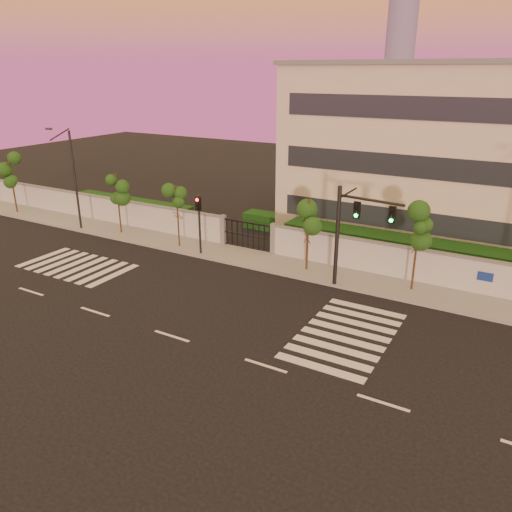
{
  "coord_description": "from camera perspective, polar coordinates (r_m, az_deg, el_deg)",
  "views": [
    {
      "loc": [
        13.59,
        -15.8,
        11.66
      ],
      "look_at": [
        1.09,
        6.0,
        2.25
      ],
      "focal_mm": 35.0,
      "sensor_mm": 36.0,
      "label": 1
    }
  ],
  "objects": [
    {
      "name": "street_tree_e",
      "position": [
        28.05,
        18.17,
        3.29
      ],
      "size": [
        1.51,
        1.2,
        5.22
      ],
      "color": "#382314",
      "rests_on": "ground"
    },
    {
      "name": "street_tree_a",
      "position": [
        47.24,
        -26.25,
        8.76
      ],
      "size": [
        1.62,
        1.29,
        5.04
      ],
      "color": "#382314",
      "rests_on": "ground"
    },
    {
      "name": "ground",
      "position": [
        23.88,
        -9.6,
        -9.03
      ],
      "size": [
        120.0,
        120.0,
        0.0
      ],
      "primitive_type": "plane",
      "color": "black",
      "rests_on": "ground"
    },
    {
      "name": "sidewalk",
      "position": [
        31.79,
        2.33,
        -0.87
      ],
      "size": [
        60.0,
        3.0,
        0.15
      ],
      "primitive_type": "cube",
      "color": "gray",
      "rests_on": "ground"
    },
    {
      "name": "streetlight_west",
      "position": [
        39.99,
        -20.2,
        8.61
      ],
      "size": [
        0.47,
        1.9,
        7.88
      ],
      "color": "black",
      "rests_on": "ground"
    },
    {
      "name": "hedge_row",
      "position": [
        34.7,
        7.31,
        2.15
      ],
      "size": [
        41.0,
        4.25,
        1.8
      ],
      "color": "#143810",
      "rests_on": "ground"
    },
    {
      "name": "institutional_building",
      "position": [
        38.46,
        23.08,
        10.7
      ],
      "size": [
        24.4,
        12.4,
        12.25
      ],
      "color": "beige",
      "rests_on": "ground"
    },
    {
      "name": "perimeter_wall",
      "position": [
        32.66,
        3.74,
        1.56
      ],
      "size": [
        60.0,
        0.36,
        2.2
      ],
      "color": "#B4B6BB",
      "rests_on": "ground"
    },
    {
      "name": "street_tree_c",
      "position": [
        34.26,
        -8.98,
        6.08
      ],
      "size": [
        1.33,
        1.06,
        4.43
      ],
      "color": "#382314",
      "rests_on": "ground"
    },
    {
      "name": "street_tree_b",
      "position": [
        38.21,
        -15.55,
        7.34
      ],
      "size": [
        1.48,
        1.18,
        4.66
      ],
      "color": "#382314",
      "rests_on": "ground"
    },
    {
      "name": "traffic_signal_secondary",
      "position": [
        32.79,
        -6.52,
        4.36
      ],
      "size": [
        0.32,
        0.32,
        4.1
      ],
      "rotation": [
        0.0,
        0.0,
        -0.17
      ],
      "color": "black",
      "rests_on": "ground"
    },
    {
      "name": "traffic_signal_main",
      "position": [
        27.55,
        10.75,
        3.34
      ],
      "size": [
        3.68,
        0.64,
        5.84
      ],
      "rotation": [
        0.0,
        0.0,
        -0.14
      ],
      "color": "black",
      "rests_on": "ground"
    },
    {
      "name": "road_markings",
      "position": [
        27.35,
        -7.24,
        -4.86
      ],
      "size": [
        57.0,
        7.62,
        0.02
      ],
      "color": "silver",
      "rests_on": "ground"
    },
    {
      "name": "street_tree_d",
      "position": [
        29.81,
        6.05,
        4.26
      ],
      "size": [
        1.64,
        1.3,
        4.57
      ],
      "color": "#382314",
      "rests_on": "ground"
    }
  ]
}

